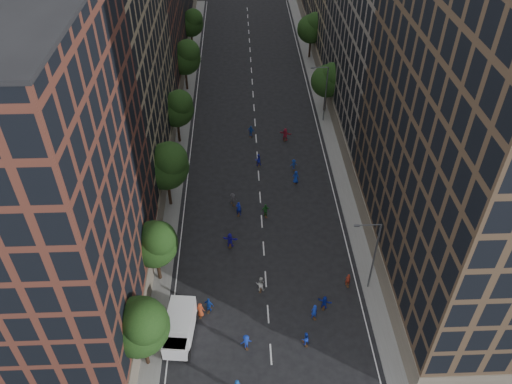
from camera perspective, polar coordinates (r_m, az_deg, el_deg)
ground at (r=73.78m, az=0.03°, el=5.93°), size 240.00×240.00×0.00m
sidewalk_left at (r=80.63m, az=-8.84°, el=8.68°), size 4.00×105.00×0.15m
sidewalk_right at (r=81.32m, az=8.41°, el=9.02°), size 4.00×105.00×0.15m
bldg_left_a at (r=44.67m, az=-23.56°, el=0.29°), size 14.00×22.00×30.00m
bldg_left_b at (r=63.43m, az=-17.89°, el=15.61°), size 14.00×26.00×34.00m
bldg_left_c at (r=85.42m, az=-14.17°, el=20.15°), size 14.00×20.00×28.00m
bldg_right_a at (r=47.98m, az=24.80°, el=7.19°), size 14.00×30.00×36.00m
bldg_right_b at (r=72.95m, az=15.84°, el=18.66°), size 14.00×28.00×33.00m
tree_left_0 at (r=43.96m, az=-13.04°, el=-14.63°), size 5.20×5.20×8.83m
tree_left_1 at (r=50.65m, az=-11.44°, el=-5.70°), size 4.80×4.80×8.21m
tree_left_2 at (r=59.12m, az=-10.16°, el=3.12°), size 5.60×5.60×9.45m
tree_left_3 at (r=71.08m, az=-9.00°, el=9.51°), size 5.00×5.00×8.58m
tree_left_4 at (r=85.11m, az=-8.09°, el=15.08°), size 5.40×5.40×9.08m
tree_left_5 at (r=100.01m, az=-7.39°, el=18.68°), size 4.80×4.80×8.33m
tree_right_a at (r=78.88m, az=8.30°, el=12.62°), size 5.00×5.00×8.39m
tree_right_b at (r=96.77m, az=6.47°, el=18.20°), size 5.20×5.20×8.83m
streetlamp_near at (r=50.52m, az=13.20°, el=-6.82°), size 2.64×0.22×9.06m
streetlamp_far at (r=76.43m, az=7.83°, el=11.35°), size 2.64×0.22×9.06m
cargo_van at (r=48.78m, az=-8.71°, el=-14.99°), size 3.08×5.63×2.88m
skater_1 at (r=50.34m, az=6.66°, el=-13.42°), size 0.79×0.66×1.85m
skater_2 at (r=48.61m, az=5.66°, el=-16.37°), size 0.93×0.84×1.58m
skater_3 at (r=48.20m, az=-1.14°, el=-16.74°), size 1.16×0.83×1.63m
skater_4 at (r=50.72m, az=-5.41°, el=-12.76°), size 1.14×0.80×1.80m
skater_5 at (r=51.30m, az=7.83°, el=-12.42°), size 1.52×1.01×1.57m
skater_6 at (r=50.51m, az=-6.38°, el=-13.27°), size 0.87×0.61×1.70m
skater_7 at (r=53.56m, az=10.45°, el=-9.85°), size 0.59×0.41×1.57m
skater_8 at (r=52.15m, az=0.51°, el=-10.50°), size 0.99×0.82×1.83m
skater_9 at (r=61.83m, az=-2.67°, el=-0.85°), size 1.25×1.02×1.69m
skater_10 at (r=60.13m, az=1.10°, el=-2.14°), size 1.12×0.67×1.78m
skater_11 at (r=56.50m, az=-2.98°, el=-5.54°), size 1.78×0.85×1.84m
skater_12 at (r=65.34m, az=4.57°, el=1.69°), size 0.99×0.77×1.78m
skater_13 at (r=60.28m, az=-1.99°, el=-1.93°), size 0.83×0.68×1.94m
skater_14 at (r=68.22m, az=0.24°, el=3.66°), size 0.97×0.83×1.75m
skater_15 at (r=67.74m, az=4.32°, el=3.12°), size 1.07×0.74×1.52m
skater_16 at (r=74.18m, az=-0.57°, el=6.94°), size 1.11×0.82×1.75m
skater_17 at (r=73.40m, az=3.36°, el=6.56°), size 1.87×1.20×1.93m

